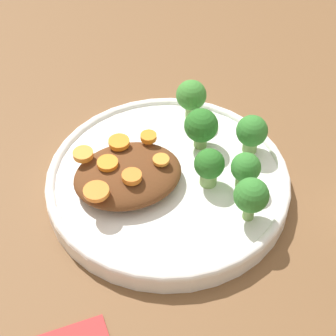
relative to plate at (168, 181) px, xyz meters
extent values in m
plane|color=brown|center=(0.00, 0.00, -0.01)|extent=(4.00, 4.00, 0.00)
cylinder|color=white|center=(0.00, 0.00, 0.00)|extent=(0.28, 0.28, 0.02)
torus|color=white|center=(0.00, 0.00, 0.01)|extent=(0.28, 0.28, 0.01)
ellipsoid|color=#5B3319|center=(0.05, -0.01, 0.02)|extent=(0.12, 0.10, 0.03)
cylinder|color=#759E51|center=(-0.05, -0.04, 0.02)|extent=(0.02, 0.02, 0.02)
sphere|color=#286B23|center=(-0.05, -0.04, 0.04)|extent=(0.04, 0.04, 0.04)
cylinder|color=#759E51|center=(-0.08, 0.04, 0.02)|extent=(0.02, 0.02, 0.02)
sphere|color=#337A2D|center=(-0.08, 0.04, 0.04)|extent=(0.03, 0.03, 0.03)
cylinder|color=#7FA85B|center=(-0.11, -0.01, 0.02)|extent=(0.02, 0.02, 0.02)
sphere|color=#337A2D|center=(-0.11, -0.01, 0.04)|extent=(0.04, 0.04, 0.04)
cylinder|color=#759E51|center=(-0.06, 0.09, 0.02)|extent=(0.01, 0.01, 0.03)
sphere|color=#337A2D|center=(-0.06, 0.09, 0.04)|extent=(0.04, 0.04, 0.04)
cylinder|color=#7FA85B|center=(-0.06, -0.09, 0.02)|extent=(0.01, 0.01, 0.03)
sphere|color=#3D8433|center=(-0.06, -0.09, 0.04)|extent=(0.04, 0.04, 0.04)
cylinder|color=#7FA85B|center=(-0.04, 0.02, 0.02)|extent=(0.02, 0.02, 0.02)
sphere|color=#286B23|center=(-0.04, 0.02, 0.04)|extent=(0.03, 0.03, 0.03)
cylinder|color=orange|center=(0.06, -0.02, 0.04)|extent=(0.02, 0.02, 0.01)
cylinder|color=orange|center=(0.01, -0.04, 0.04)|extent=(0.02, 0.02, 0.01)
cylinder|color=orange|center=(0.05, 0.01, 0.04)|extent=(0.02, 0.02, 0.01)
cylinder|color=orange|center=(0.04, -0.04, 0.04)|extent=(0.02, 0.02, 0.01)
cylinder|color=orange|center=(0.09, 0.02, 0.04)|extent=(0.03, 0.03, 0.01)
cylinder|color=orange|center=(0.01, 0.00, 0.04)|extent=(0.02, 0.02, 0.00)
cylinder|color=orange|center=(0.09, -0.04, 0.04)|extent=(0.02, 0.02, 0.01)
camera|label=1|loc=(0.15, 0.41, 0.48)|focal=60.00mm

